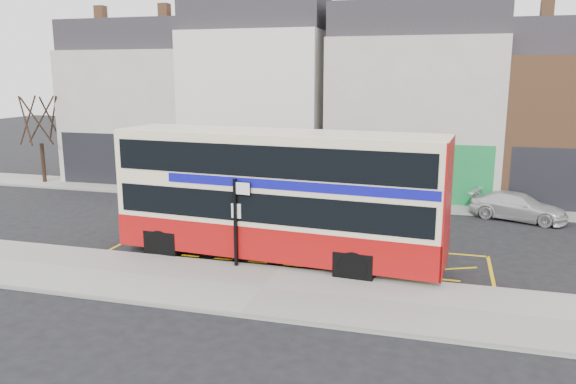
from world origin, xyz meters
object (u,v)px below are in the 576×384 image
(car_silver, at_px, (219,189))
(street_tree_left, at_px, (38,107))
(car_white, at_px, (518,207))
(car_grey, at_px, (354,198))
(double_decker_bus, at_px, (279,194))
(bus_stop_post, at_px, (237,214))
(street_tree_right, at_px, (420,136))

(car_silver, xyz_separation_m, street_tree_left, (-12.22, 1.59, 3.99))
(car_white, bearing_deg, car_grey, 111.95)
(double_decker_bus, relative_size, car_grey, 3.13)
(bus_stop_post, relative_size, car_silver, 0.75)
(double_decker_bus, xyz_separation_m, bus_stop_post, (-1.08, -1.35, -0.49))
(bus_stop_post, bearing_deg, car_white, 50.69)
(bus_stop_post, bearing_deg, street_tree_right, 73.69)
(street_tree_right, bearing_deg, bus_stop_post, -112.43)
(double_decker_bus, height_order, street_tree_right, street_tree_right)
(car_white, relative_size, street_tree_left, 0.63)
(double_decker_bus, distance_m, street_tree_left, 20.69)
(street_tree_left, bearing_deg, bus_stop_post, -33.63)
(car_silver, relative_size, street_tree_left, 0.60)
(car_silver, distance_m, street_tree_left, 12.95)
(car_silver, bearing_deg, double_decker_bus, -129.92)
(car_silver, relative_size, car_white, 0.95)
(car_silver, xyz_separation_m, car_white, (14.81, 0.25, -0.07))
(street_tree_right, bearing_deg, double_decker_bus, -110.19)
(double_decker_bus, xyz_separation_m, car_grey, (1.40, 8.22, -1.84))
(double_decker_bus, distance_m, car_silver, 10.31)
(car_silver, bearing_deg, car_grey, -75.69)
(double_decker_bus, height_order, street_tree_left, street_tree_left)
(double_decker_bus, relative_size, car_silver, 2.92)
(street_tree_right, bearing_deg, car_white, -32.94)
(car_silver, bearing_deg, street_tree_right, -56.64)
(double_decker_bus, distance_m, car_grey, 8.54)
(bus_stop_post, relative_size, street_tree_left, 0.44)
(double_decker_bus, relative_size, car_white, 2.77)
(bus_stop_post, xyz_separation_m, street_tree_left, (-16.94, 11.27, 2.70))
(double_decker_bus, bearing_deg, bus_stop_post, -124.16)
(car_white, xyz_separation_m, street_tree_left, (-27.03, 1.33, 4.06))
(bus_stop_post, distance_m, street_tree_left, 20.53)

